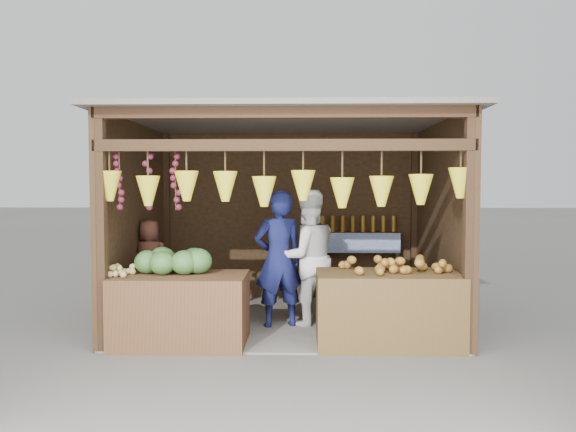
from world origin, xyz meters
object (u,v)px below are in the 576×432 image
object	(u,v)px
counter_right	(388,309)
woman_standing	(307,258)
counter_left	(181,310)
man_standing	(279,259)
vendor_seated	(150,260)

from	to	relation	value
counter_right	woman_standing	distance (m)	1.34
counter_left	woman_standing	bearing A→B (deg)	33.78
man_standing	counter_left	bearing A→B (deg)	19.05
woman_standing	vendor_seated	bearing A→B (deg)	-27.25
man_standing	vendor_seated	world-z (taller)	man_standing
counter_left	vendor_seated	world-z (taller)	vendor_seated
counter_left	counter_right	distance (m)	2.31
vendor_seated	counter_left	bearing A→B (deg)	121.01
counter_right	woman_standing	bearing A→B (deg)	134.84
woman_standing	counter_right	bearing A→B (deg)	113.08
man_standing	woman_standing	world-z (taller)	woman_standing
counter_left	counter_right	world-z (taller)	counter_right
man_standing	vendor_seated	distance (m)	1.76
counter_left	man_standing	bearing A→B (deg)	37.18
vendor_seated	woman_standing	bearing A→B (deg)	175.53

